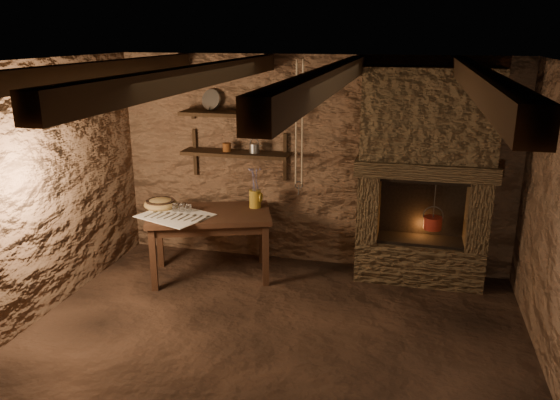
% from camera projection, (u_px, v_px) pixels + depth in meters
% --- Properties ---
extents(floor, '(4.50, 4.50, 0.00)m').
position_uv_depth(floor, '(267.00, 350.00, 4.70)').
color(floor, black).
rests_on(floor, ground).
extents(back_wall, '(4.50, 0.04, 2.40)m').
position_uv_depth(back_wall, '(312.00, 163.00, 6.20)').
color(back_wall, brown).
rests_on(back_wall, floor).
extents(front_wall, '(4.50, 0.04, 2.40)m').
position_uv_depth(front_wall, '(151.00, 358.00, 2.49)').
color(front_wall, brown).
rests_on(front_wall, floor).
extents(left_wall, '(0.04, 4.00, 2.40)m').
position_uv_depth(left_wall, '(22.00, 199.00, 4.86)').
color(left_wall, brown).
rests_on(left_wall, floor).
extents(ceiling, '(4.50, 4.00, 0.04)m').
position_uv_depth(ceiling, '(264.00, 64.00, 3.99)').
color(ceiling, black).
rests_on(ceiling, back_wall).
extents(beam_far_left, '(0.14, 3.95, 0.16)m').
position_uv_depth(beam_far_left, '(84.00, 73.00, 4.36)').
color(beam_far_left, black).
rests_on(beam_far_left, ceiling).
extents(beam_mid_left, '(0.14, 3.95, 0.16)m').
position_uv_depth(beam_mid_left, '(201.00, 75.00, 4.13)').
color(beam_mid_left, black).
rests_on(beam_mid_left, ceiling).
extents(beam_mid_right, '(0.14, 3.95, 0.16)m').
position_uv_depth(beam_mid_right, '(331.00, 78.00, 3.91)').
color(beam_mid_right, black).
rests_on(beam_mid_right, ceiling).
extents(beam_far_right, '(0.14, 3.95, 0.16)m').
position_uv_depth(beam_far_right, '(478.00, 81.00, 3.68)').
color(beam_far_right, black).
rests_on(beam_far_right, ceiling).
extents(shelf_lower, '(1.25, 0.30, 0.04)m').
position_uv_depth(shelf_lower, '(236.00, 153.00, 6.22)').
color(shelf_lower, black).
rests_on(shelf_lower, back_wall).
extents(shelf_upper, '(1.25, 0.30, 0.04)m').
position_uv_depth(shelf_upper, '(235.00, 114.00, 6.09)').
color(shelf_upper, black).
rests_on(shelf_upper, back_wall).
extents(hearth, '(1.43, 0.51, 2.30)m').
position_uv_depth(hearth, '(425.00, 172.00, 5.70)').
color(hearth, '#382A1C').
rests_on(hearth, floor).
extents(work_table, '(1.49, 1.15, 0.75)m').
position_uv_depth(work_table, '(210.00, 242.00, 6.03)').
color(work_table, black).
rests_on(work_table, floor).
extents(linen_cloth, '(0.85, 0.77, 0.01)m').
position_uv_depth(linen_cloth, '(175.00, 216.00, 5.81)').
color(linen_cloth, white).
rests_on(linen_cloth, work_table).
extents(pewter_cutlery_row, '(0.63, 0.42, 0.01)m').
position_uv_depth(pewter_cutlery_row, '(174.00, 215.00, 5.79)').
color(pewter_cutlery_row, gray).
rests_on(pewter_cutlery_row, linen_cloth).
extents(drinking_glasses, '(0.22, 0.07, 0.09)m').
position_uv_depth(drinking_glasses, '(182.00, 208.00, 5.92)').
color(drinking_glasses, silver).
rests_on(drinking_glasses, linen_cloth).
extents(stoneware_jug, '(0.17, 0.17, 0.46)m').
position_uv_depth(stoneware_jug, '(255.00, 190.00, 6.04)').
color(stoneware_jug, '#A78020').
rests_on(stoneware_jug, work_table).
extents(wooden_bowl, '(0.41, 0.41, 0.13)m').
position_uv_depth(wooden_bowl, '(161.00, 204.00, 6.06)').
color(wooden_bowl, olive).
rests_on(wooden_bowl, work_table).
extents(iron_stockpot, '(0.30, 0.30, 0.18)m').
position_uv_depth(iron_stockpot, '(257.00, 105.00, 5.99)').
color(iron_stockpot, '#32302D').
rests_on(iron_stockpot, shelf_upper).
extents(tin_pan, '(0.26, 0.16, 0.24)m').
position_uv_depth(tin_pan, '(211.00, 100.00, 6.21)').
color(tin_pan, '#9D9E98').
rests_on(tin_pan, shelf_upper).
extents(small_kettle, '(0.18, 0.16, 0.16)m').
position_uv_depth(small_kettle, '(254.00, 148.00, 6.15)').
color(small_kettle, '#9D9E98').
rests_on(small_kettle, shelf_lower).
extents(rusty_tin, '(0.12, 0.12, 0.10)m').
position_uv_depth(rusty_tin, '(227.00, 147.00, 6.22)').
color(rusty_tin, '#633113').
rests_on(rusty_tin, shelf_lower).
extents(red_pot, '(0.23, 0.23, 0.54)m').
position_uv_depth(red_pot, '(433.00, 222.00, 5.78)').
color(red_pot, maroon).
rests_on(red_pot, hearth).
extents(hanging_ropes, '(0.08, 0.08, 1.20)m').
position_uv_depth(hanging_ropes, '(299.00, 124.00, 5.13)').
color(hanging_ropes, tan).
rests_on(hanging_ropes, ceiling).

